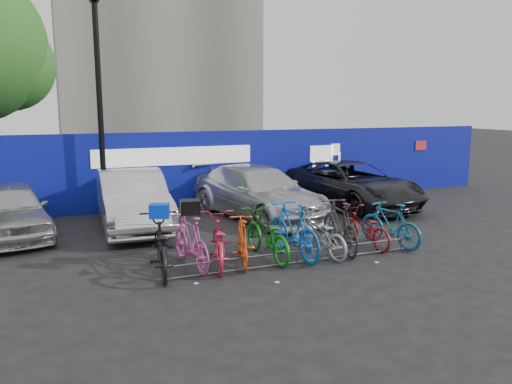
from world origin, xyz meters
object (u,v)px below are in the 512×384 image
car_2 (258,192)px  car_0 (10,210)px  bike_2 (218,241)px  bike_6 (320,234)px  bike_0 (161,246)px  bike_1 (191,241)px  car_1 (132,200)px  bike_9 (390,224)px  bike_7 (340,226)px  car_3 (351,184)px  bike_4 (267,235)px  lamppost (100,103)px  bike_3 (242,241)px  bike_8 (365,228)px  bike_rack (297,257)px  bike_5 (294,230)px

car_2 → car_0: bearing=165.1°
bike_2 → bike_6: 2.26m
bike_0 → bike_2: bike_0 is taller
bike_0 → bike_1: bearing=-162.2°
car_1 → bike_2: bearing=-72.1°
bike_9 → bike_7: bearing=-17.0°
car_2 → car_3: (3.33, 0.30, -0.02)m
car_3 → bike_4: bearing=-146.9°
car_2 → car_3: bearing=-8.4°
lamppost → bike_7: 7.61m
bike_3 → bike_1: bearing=4.0°
bike_6 → bike_8: bearing=-179.8°
bike_7 → bike_0: bearing=8.3°
bike_rack → bike_9: size_ratio=3.28×
bike_rack → car_1: size_ratio=1.22×
lamppost → bike_1: lamppost is taller
bike_1 → bike_2: bike_1 is taller
car_0 → bike_3: size_ratio=2.43×
lamppost → bike_8: lamppost is taller
bike_1 → car_1: bearing=-87.8°
car_1 → bike_4: (2.22, -3.82, -0.24)m
car_3 → car_2: bearing=177.1°
bike_6 → bike_8: bike_6 is taller
bike_3 → bike_5: size_ratio=0.82×
lamppost → bike_9: 8.51m
bike_0 → bike_6: 3.43m
car_1 → bike_0: (-0.03, -3.90, -0.20)m
bike_2 → bike_7: bike_7 is taller
lamppost → bike_2: 6.34m
car_1 → bike_8: (4.68, -3.82, -0.31)m
lamppost → bike_rack: (3.20, -6.00, -3.11)m
bike_7 → bike_8: size_ratio=1.14×
bike_6 → bike_4: bearing=-17.2°
car_0 → bike_2: car_0 is taller
bike_8 → car_3: bearing=-122.7°
car_3 → bike_2: bearing=-152.4°
car_0 → bike_2: size_ratio=2.03×
car_0 → bike_6: 7.54m
car_1 → car_3: bearing=3.8°
bike_0 → bike_7: (3.98, -0.03, 0.03)m
car_2 → car_3: size_ratio=0.98×
bike_2 → bike_3: bike_2 is taller
lamppost → bike_9: (5.81, -5.57, -2.76)m
car_0 → car_1: size_ratio=0.87×
car_1 → bike_3: bearing=-66.4°
car_2 → bike_4: (-1.35, -3.79, -0.22)m
car_0 → car_3: (9.82, 0.15, 0.04)m
bike_6 → bike_2: bearing=-11.6°
car_1 → car_2: 3.57m
car_2 → bike_3: car_2 is taller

